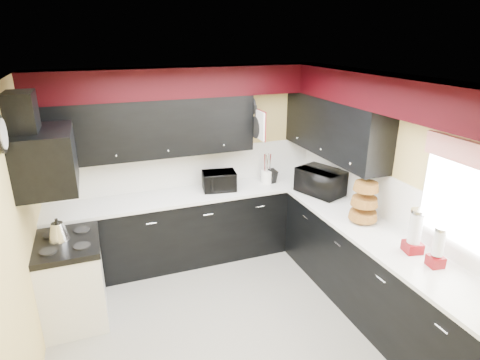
# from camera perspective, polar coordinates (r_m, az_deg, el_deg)

# --- Properties ---
(ground) EXTENTS (3.60, 3.60, 0.00)m
(ground) POSITION_cam_1_polar(r_m,az_deg,el_deg) (4.43, -1.00, -20.28)
(ground) COLOR gray
(ground) RESTS_ON ground
(wall_back) EXTENTS (3.60, 0.06, 2.50)m
(wall_back) POSITION_cam_1_polar(r_m,az_deg,el_deg) (5.35, -7.55, 2.37)
(wall_back) COLOR #E0C666
(wall_back) RESTS_ON ground
(wall_right) EXTENTS (0.06, 3.60, 2.50)m
(wall_right) POSITION_cam_1_polar(r_m,az_deg,el_deg) (4.61, 20.51, -1.78)
(wall_right) COLOR #E0C666
(wall_right) RESTS_ON ground
(wall_left) EXTENTS (0.06, 3.60, 2.50)m
(wall_left) POSITION_cam_1_polar(r_m,az_deg,el_deg) (3.63, -29.34, -9.16)
(wall_left) COLOR #E0C666
(wall_left) RESTS_ON ground
(ceiling) EXTENTS (3.60, 3.60, 0.06)m
(ceiling) POSITION_cam_1_polar(r_m,az_deg,el_deg) (3.39, -1.26, 13.87)
(ceiling) COLOR white
(ceiling) RESTS_ON wall_back
(cab_back) EXTENTS (3.60, 0.60, 0.90)m
(cab_back) POSITION_cam_1_polar(r_m,az_deg,el_deg) (5.39, -6.42, -6.68)
(cab_back) COLOR black
(cab_back) RESTS_ON ground
(cab_right) EXTENTS (0.60, 3.00, 0.90)m
(cab_right) POSITION_cam_1_polar(r_m,az_deg,el_deg) (4.58, 18.79, -12.96)
(cab_right) COLOR black
(cab_right) RESTS_ON ground
(counter_back) EXTENTS (3.62, 0.64, 0.04)m
(counter_back) POSITION_cam_1_polar(r_m,az_deg,el_deg) (5.19, -6.62, -2.05)
(counter_back) COLOR white
(counter_back) RESTS_ON cab_back
(counter_right) EXTENTS (0.64, 3.02, 0.04)m
(counter_right) POSITION_cam_1_polar(r_m,az_deg,el_deg) (4.35, 19.48, -7.74)
(counter_right) COLOR white
(counter_right) RESTS_ON cab_right
(splash_back) EXTENTS (3.60, 0.02, 0.50)m
(splash_back) POSITION_cam_1_polar(r_m,az_deg,el_deg) (5.36, -7.50, 1.73)
(splash_back) COLOR white
(splash_back) RESTS_ON counter_back
(splash_right) EXTENTS (0.02, 3.60, 0.50)m
(splash_right) POSITION_cam_1_polar(r_m,az_deg,el_deg) (4.62, 20.33, -2.49)
(splash_right) COLOR white
(splash_right) RESTS_ON counter_right
(upper_back) EXTENTS (2.60, 0.35, 0.70)m
(upper_back) POSITION_cam_1_polar(r_m,az_deg,el_deg) (4.96, -13.04, 7.18)
(upper_back) COLOR black
(upper_back) RESTS_ON wall_back
(upper_right) EXTENTS (0.35, 1.80, 0.70)m
(upper_right) POSITION_cam_1_polar(r_m,az_deg,el_deg) (5.03, 13.15, 7.35)
(upper_right) COLOR black
(upper_right) RESTS_ON wall_right
(soffit_back) EXTENTS (3.60, 0.36, 0.35)m
(soffit_back) POSITION_cam_1_polar(r_m,az_deg,el_deg) (4.96, -7.64, 13.68)
(soffit_back) COLOR black
(soffit_back) RESTS_ON wall_back
(soffit_right) EXTENTS (0.36, 3.24, 0.35)m
(soffit_right) POSITION_cam_1_polar(r_m,az_deg,el_deg) (4.09, 22.05, 11.07)
(soffit_right) COLOR black
(soffit_right) RESTS_ON wall_right
(stove) EXTENTS (0.60, 0.75, 0.86)m
(stove) POSITION_cam_1_polar(r_m,az_deg,el_deg) (4.64, -22.65, -13.32)
(stove) COLOR white
(stove) RESTS_ON ground
(cooktop) EXTENTS (0.62, 0.77, 0.06)m
(cooktop) POSITION_cam_1_polar(r_m,az_deg,el_deg) (4.42, -23.45, -8.30)
(cooktop) COLOR black
(cooktop) RESTS_ON stove
(hood) EXTENTS (0.50, 0.78, 0.55)m
(hood) POSITION_cam_1_polar(r_m,az_deg,el_deg) (4.10, -25.86, 2.68)
(hood) COLOR black
(hood) RESTS_ON wall_left
(hood_duct) EXTENTS (0.24, 0.40, 0.40)m
(hood_duct) POSITION_cam_1_polar(r_m,az_deg,el_deg) (4.03, -28.61, 8.14)
(hood_duct) COLOR black
(hood_duct) RESTS_ON wall_left
(window) EXTENTS (0.03, 0.86, 0.96)m
(window) POSITION_cam_1_polar(r_m,az_deg,el_deg) (3.92, 29.30, -2.26)
(window) COLOR white
(window) RESTS_ON wall_right
(valance) EXTENTS (0.04, 0.88, 0.20)m
(valance) POSITION_cam_1_polar(r_m,az_deg,el_deg) (3.76, 29.78, 3.27)
(valance) COLOR red
(valance) RESTS_ON wall_right
(pan_top) EXTENTS (0.03, 0.22, 0.40)m
(pan_top) POSITION_cam_1_polar(r_m,az_deg,el_deg) (5.18, 1.71, 10.49)
(pan_top) COLOR black
(pan_top) RESTS_ON upper_back
(pan_mid) EXTENTS (0.03, 0.28, 0.46)m
(pan_mid) POSITION_cam_1_polar(r_m,az_deg,el_deg) (5.11, 2.24, 7.49)
(pan_mid) COLOR black
(pan_mid) RESTS_ON upper_back
(pan_low) EXTENTS (0.03, 0.24, 0.42)m
(pan_low) POSITION_cam_1_polar(r_m,az_deg,el_deg) (5.35, 1.15, 7.76)
(pan_low) COLOR black
(pan_low) RESTS_ON upper_back
(cut_board) EXTENTS (0.03, 0.26, 0.35)m
(cut_board) POSITION_cam_1_polar(r_m,az_deg,el_deg) (5.00, 2.89, 7.77)
(cut_board) COLOR white
(cut_board) RESTS_ON upper_back
(baskets) EXTENTS (0.27, 0.27, 0.50)m
(baskets) POSITION_cam_1_polar(r_m,az_deg,el_deg) (4.50, 17.28, -2.89)
(baskets) COLOR brown
(baskets) RESTS_ON upper_right
(clock) EXTENTS (0.03, 0.30, 0.30)m
(clock) POSITION_cam_1_polar(r_m,az_deg,el_deg) (3.57, -30.82, 5.64)
(clock) COLOR black
(clock) RESTS_ON wall_left
(deco_plate) EXTENTS (0.03, 0.24, 0.24)m
(deco_plate) POSITION_cam_1_polar(r_m,az_deg,el_deg) (4.09, 25.08, 9.56)
(deco_plate) COLOR white
(deco_plate) RESTS_ON wall_right
(toaster_oven) EXTENTS (0.47, 0.41, 0.24)m
(toaster_oven) POSITION_cam_1_polar(r_m,az_deg,el_deg) (5.22, -2.97, -0.13)
(toaster_oven) COLOR black
(toaster_oven) RESTS_ON counter_back
(microwave) EXTENTS (0.57, 0.68, 0.32)m
(microwave) POSITION_cam_1_polar(r_m,az_deg,el_deg) (5.19, 11.47, -0.21)
(microwave) COLOR black
(microwave) RESTS_ON counter_right
(utensil_crock) EXTENTS (0.20, 0.20, 0.18)m
(utensil_crock) POSITION_cam_1_polar(r_m,az_deg,el_deg) (5.48, 3.88, 0.50)
(utensil_crock) COLOR white
(utensil_crock) RESTS_ON counter_back
(knife_block) EXTENTS (0.11, 0.14, 0.19)m
(knife_block) POSITION_cam_1_polar(r_m,az_deg,el_deg) (5.48, 4.58, 0.53)
(knife_block) COLOR black
(knife_block) RESTS_ON counter_back
(kettle) EXTENTS (0.22, 0.22, 0.18)m
(kettle) POSITION_cam_1_polar(r_m,az_deg,el_deg) (4.42, -24.45, -6.65)
(kettle) COLOR silver
(kettle) RESTS_ON cooktop
(dispenser_a) EXTENTS (0.18, 0.18, 0.41)m
(dispenser_a) POSITION_cam_1_polar(r_m,az_deg,el_deg) (4.06, 23.62, -6.81)
(dispenser_a) COLOR #600702
(dispenser_a) RESTS_ON counter_right
(dispenser_b) EXTENTS (0.14, 0.14, 0.34)m
(dispenser_b) POSITION_cam_1_polar(r_m,az_deg,el_deg) (3.92, 26.29, -8.83)
(dispenser_b) COLOR #5E0608
(dispenser_b) RESTS_ON counter_right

